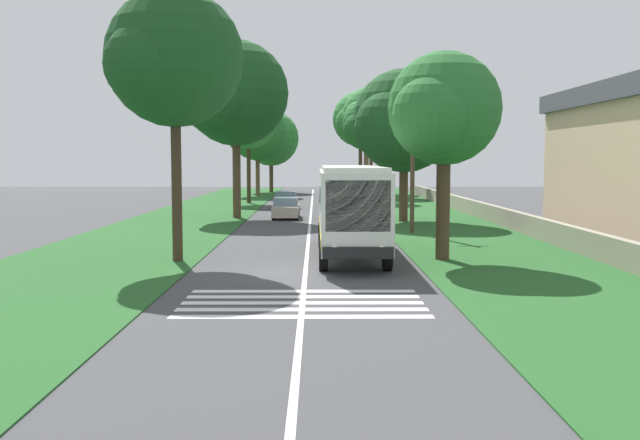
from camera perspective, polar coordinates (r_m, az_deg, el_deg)
The scene contains 21 objects.
ground at distance 26.05m, azimuth -1.15°, elevation -4.08°, with size 160.00×160.00×0.00m, color #424244.
grass_verge_left at distance 41.82m, azimuth -12.16°, elevation -0.79°, with size 120.00×8.00×0.04m, color #235623.
grass_verge_right at distance 41.67m, azimuth 10.50°, elevation -0.78°, with size 120.00×8.00×0.04m, color #235623.
centre_line at distance 40.93m, azimuth -0.85°, elevation -0.83°, with size 110.00×0.16×0.01m, color silver.
coach_bus at distance 29.94m, azimuth 2.40°, elevation 1.21°, with size 11.16×2.62×3.73m.
zebra_crossing at distance 20.47m, azimuth -1.38°, elevation -6.52°, with size 4.05×6.80×0.01m.
trailing_car_0 at distance 49.35m, azimuth -2.69°, elevation 0.90°, with size 4.30×1.78×1.43m.
trailing_car_1 at distance 58.94m, azimuth -2.69°, elevation 1.54°, with size 4.30×1.78×1.43m.
trailing_car_2 at distance 67.05m, azimuth 0.69°, elevation 1.94°, with size 4.30×1.78×1.43m.
roadside_tree_left_0 at distance 88.12m, azimuth -4.02°, elevation 6.31°, with size 8.00×6.71×9.84m.
roadside_tree_left_1 at distance 66.25m, azimuth -5.76°, elevation 7.76°, with size 6.04×5.32×10.21m.
roadside_tree_left_2 at distance 29.17m, azimuth -11.55°, elevation 12.09°, with size 6.12×5.32×10.53m.
roadside_tree_left_3 at distance 79.61m, azimuth -5.08°, elevation 6.80°, with size 7.74×6.27×10.10m.
roadside_tree_left_4 at distance 49.96m, azimuth -6.88°, elevation 9.67°, with size 8.31×7.13×12.00m.
roadside_tree_right_0 at distance 68.48m, azimuth 3.57°, elevation 7.24°, with size 5.70×4.54×9.33m.
roadside_tree_right_1 at distance 29.13m, azimuth 9.49°, elevation 8.36°, with size 5.33×4.47×8.21m.
roadside_tree_right_2 at distance 86.10m, azimuth 3.10°, elevation 7.82°, with size 7.60×6.59×11.98m.
roadside_tree_right_3 at distance 78.26m, azimuth 3.92°, elevation 8.04°, with size 7.72×6.22×11.71m.
roadside_tree_right_4 at distance 46.75m, azimuth 6.39°, elevation 7.52°, with size 8.10×6.59×9.71m.
utility_pole at distance 39.50m, azimuth 7.29°, elevation 4.92°, with size 0.24×1.40×7.88m.
roadside_wall at distance 47.21m, azimuth 13.43°, elevation 0.49°, with size 70.00×0.40×1.07m, color #9E937F.
Camera 1 is at (-25.73, -0.38, 4.03)m, focal length 40.70 mm.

